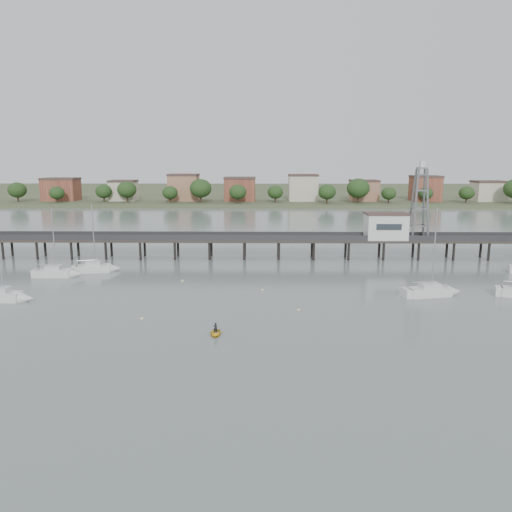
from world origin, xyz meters
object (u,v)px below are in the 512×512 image
Objects in this scene: sailboat_a at (9,297)px; sailboat_f at (100,268)px; sailboat_c at (437,291)px; yellow_dinghy at (216,335)px; lattice_tower at (420,204)px; white_tender at (56,273)px; sailboat_b at (61,273)px; pier at (262,240)px.

sailboat_a is 20.01m from sailboat_f.
sailboat_c is 57.20m from sailboat_f.
yellow_dinghy is at bearing -18.91° from sailboat_a.
lattice_tower reaches higher than white_tender.
lattice_tower reaches higher than sailboat_a.
sailboat_a reaches higher than sailboat_b.
sailboat_a is (-36.08, -31.49, -3.15)m from pier.
white_tender is at bearing 135.99° from yellow_dinghy.
sailboat_b is at bearing -165.82° from lattice_tower.
white_tender is at bearing 157.58° from sailboat_c.
sailboat_b is 40.71m from yellow_dinghy.
sailboat_c is (-5.30, -27.79, -10.46)m from lattice_tower.
lattice_tower is at bearing -2.86° from sailboat_f.
lattice_tower is at bearing 0.00° from pier.
lattice_tower is 69.87m from white_tender.
pier is 47.99m from sailboat_a.
sailboat_b is 1.44m from white_tender.
yellow_dinghy is (-36.70, -44.89, -11.10)m from lattice_tower.
sailboat_b reaches higher than yellow_dinghy.
lattice_tower is 1.22× the size of sailboat_f.
sailboat_f reaches higher than pier.
sailboat_a is 5.07× the size of yellow_dinghy.
pier is at bearing 82.97° from yellow_dinghy.
white_tender is (-61.90, 11.93, -0.23)m from sailboat_c.
sailboat_c is 1.06× the size of sailboat_a.
white_tender is 42.12m from yellow_dinghy.
sailboat_a is 33.67m from yellow_dinghy.
sailboat_f is at bearing -168.08° from lattice_tower.
sailboat_a is 15.64m from white_tender.
sailboat_f is at bearing -156.22° from pier.
sailboat_b is 3.50× the size of white_tender.
lattice_tower is (31.50, 0.00, 7.31)m from pier.
yellow_dinghy is (30.50, -29.04, -0.41)m from white_tender.
lattice_tower is 68.92m from sailboat_b.
sailboat_b is at bearing -154.22° from pier.
sailboat_c is at bearing -46.69° from pier.
sailboat_f reaches higher than sailboat_b.
sailboat_a reaches higher than pier.
sailboat_c is 1.10× the size of sailboat_b.
sailboat_c reaches higher than white_tender.
lattice_tower is 62.70m from sailboat_f.
pier is 10.87× the size of sailboat_c.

